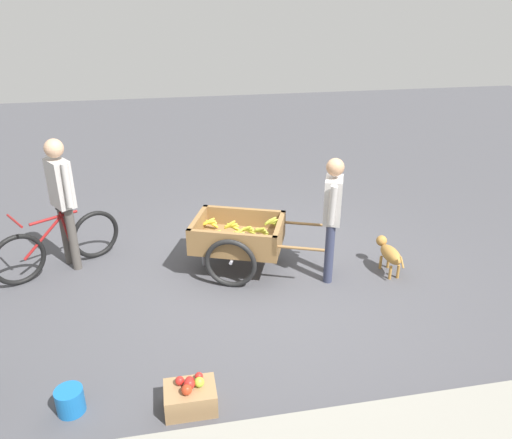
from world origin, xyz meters
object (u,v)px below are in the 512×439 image
at_px(vendor_person, 332,209).
at_px(bicycle, 59,245).
at_px(fruit_cart, 238,238).
at_px(apple_crate, 190,396).
at_px(dog, 389,253).
at_px(cyclist_person, 62,192).
at_px(plastic_bucket, 70,401).

bearing_deg(vendor_person, bicycle, -13.89).
relative_size(fruit_cart, apple_crate, 4.12).
relative_size(fruit_cart, dog, 2.69).
xyz_separation_m(fruit_cart, cyclist_person, (2.12, -0.49, 0.59)).
height_order(bicycle, dog, bicycle).
bearing_deg(plastic_bucket, cyclist_person, -82.75).
bearing_deg(plastic_bucket, fruit_cart, -130.11).
bearing_deg(dog, cyclist_person, -13.07).
relative_size(dog, apple_crate, 1.53).
distance_m(plastic_bucket, apple_crate, 1.02).
relative_size(vendor_person, plastic_bucket, 6.50).
distance_m(fruit_cart, vendor_person, 1.25).
xyz_separation_m(bicycle, plastic_bucket, (-0.46, 2.53, -0.24)).
height_order(vendor_person, plastic_bucket, vendor_person).
bearing_deg(bicycle, cyclist_person, -147.49).
bearing_deg(plastic_bucket, bicycle, -79.68).
bearing_deg(vendor_person, fruit_cart, -21.01).
bearing_deg(fruit_cart, bicycle, -10.31).
height_order(fruit_cart, dog, fruit_cart).
distance_m(vendor_person, cyclist_person, 3.31).
height_order(plastic_bucket, apple_crate, apple_crate).
relative_size(fruit_cart, vendor_person, 1.17).
distance_m(vendor_person, bicycle, 3.46).
height_order(fruit_cart, bicycle, bicycle).
xyz_separation_m(bicycle, cyclist_person, (-0.13, -0.08, 0.68)).
height_order(bicycle, apple_crate, bicycle).
xyz_separation_m(cyclist_person, dog, (-3.97, 0.92, -0.76)).
height_order(fruit_cart, apple_crate, fruit_cart).
xyz_separation_m(fruit_cart, apple_crate, (0.78, 2.27, -0.31)).
distance_m(dog, apple_crate, 3.22).
bearing_deg(plastic_bucket, vendor_person, -149.12).
xyz_separation_m(vendor_person, dog, (-0.79, 0.02, -0.65)).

